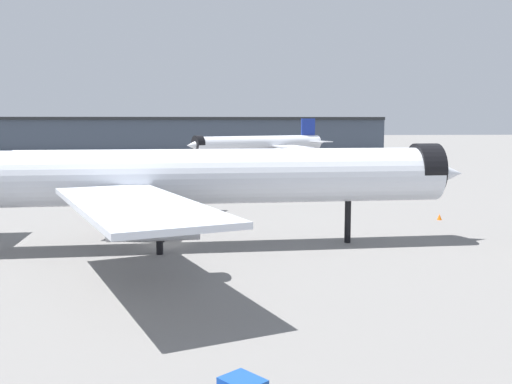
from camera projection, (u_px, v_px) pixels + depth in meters
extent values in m
plane|color=slate|center=(165.00, 244.00, 55.62)|extent=(900.00, 900.00, 0.00)
cylinder|color=silver|center=(186.00, 177.00, 53.55)|extent=(48.48, 7.24, 5.08)
cone|color=silver|center=(435.00, 174.00, 56.77)|extent=(5.81, 5.23, 4.98)
cylinder|color=black|center=(425.00, 170.00, 56.59)|extent=(2.51, 5.23, 5.13)
cube|color=silver|center=(151.00, 172.00, 66.32)|extent=(13.23, 23.01, 0.41)
cylinder|color=#B7BAC1|center=(161.00, 189.00, 64.11)|extent=(6.88, 3.10, 2.80)
cube|color=silver|center=(134.00, 205.00, 39.94)|extent=(14.87, 23.06, 0.41)
cylinder|color=#B7BAC1|center=(154.00, 222.00, 42.86)|extent=(6.88, 3.10, 2.80)
cylinder|color=black|center=(348.00, 222.00, 56.16)|extent=(0.61, 0.61, 4.07)
cylinder|color=black|center=(161.00, 221.00, 56.40)|extent=(0.61, 0.61, 4.07)
cylinder|color=black|center=(159.00, 232.00, 51.15)|extent=(0.61, 0.61, 4.07)
cylinder|color=silver|center=(260.00, 144.00, 159.74)|extent=(37.06, 21.82, 4.34)
cone|color=silver|center=(195.00, 145.00, 149.30)|extent=(6.19, 5.96, 4.25)
cone|color=silver|center=(317.00, 142.00, 170.18)|extent=(6.90, 6.24, 4.12)
cylinder|color=black|center=(198.00, 144.00, 149.72)|extent=(3.74, 4.79, 4.38)
cube|color=silver|center=(292.00, 147.00, 152.15)|extent=(9.03, 18.51, 0.35)
cylinder|color=#B7BAC1|center=(285.00, 152.00, 153.61)|extent=(6.00, 4.64, 2.39)
cube|color=silver|center=(248.00, 144.00, 170.69)|extent=(17.02, 16.99, 0.35)
cylinder|color=#B7BAC1|center=(249.00, 149.00, 168.57)|extent=(6.00, 4.64, 2.39)
cube|color=navy|center=(308.00, 131.00, 168.10)|extent=(4.41, 2.54, 6.94)
cube|color=silver|center=(320.00, 142.00, 164.99)|extent=(6.39, 7.93, 0.26)
cube|color=silver|center=(301.00, 141.00, 172.77)|extent=(6.39, 7.93, 0.26)
cylinder|color=black|center=(220.00, 160.00, 153.52)|extent=(0.52, 0.52, 3.47)
cylinder|color=black|center=(270.00, 158.00, 159.34)|extent=(0.52, 0.52, 3.47)
cylinder|color=black|center=(261.00, 157.00, 163.17)|extent=(0.52, 0.52, 3.47)
cube|color=#3D4756|center=(138.00, 135.00, 244.53)|extent=(205.35, 22.92, 12.41)
cube|color=#232628|center=(138.00, 118.00, 243.71)|extent=(205.39, 24.78, 1.20)
cube|color=#1E2D38|center=(254.00, 383.00, 22.72)|extent=(0.90, 1.10, 0.60)
cone|color=#F2600C|center=(439.00, 217.00, 69.40)|extent=(0.58, 0.58, 0.72)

